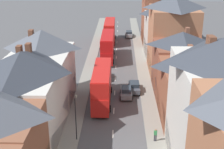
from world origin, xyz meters
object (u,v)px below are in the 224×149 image
(double_decker_bus_mid_street, at_px, (110,31))
(car_mid_black, at_px, (134,87))
(car_mid_white, at_px, (126,92))
(car_near_blue, at_px, (105,74))
(double_decker_bus_far_approaching, at_px, (107,46))
(car_parked_right_a, at_px, (105,37))
(pedestrian_mid_left, at_px, (155,134))
(street_lamp, at_px, (76,116))
(double_decker_bus_lead, at_px, (102,85))
(car_parked_left_b, at_px, (129,34))

(double_decker_bus_mid_street, bearing_deg, car_mid_black, -80.50)
(double_decker_bus_mid_street, relative_size, car_mid_white, 2.75)
(car_near_blue, height_order, car_mid_white, car_mid_white)
(double_decker_bus_mid_street, distance_m, double_decker_bus_far_approaching, 13.24)
(double_decker_bus_far_approaching, bearing_deg, car_mid_white, -78.75)
(car_parked_right_a, xyz_separation_m, car_mid_white, (4.90, -33.14, -0.01))
(car_near_blue, height_order, pedestrian_mid_left, pedestrian_mid_left)
(car_parked_right_a, distance_m, pedestrian_mid_left, 46.06)
(double_decker_bus_mid_street, xyz_separation_m, pedestrian_mid_left, (6.81, -43.58, -1.78))
(double_decker_bus_far_approaching, relative_size, car_mid_black, 2.64)
(double_decker_bus_far_approaching, relative_size, car_near_blue, 2.80)
(pedestrian_mid_left, bearing_deg, car_parked_right_a, 100.13)
(car_parked_right_a, bearing_deg, street_lamp, -91.46)
(double_decker_bus_lead, xyz_separation_m, street_lamp, (-2.44, -10.01, 0.43))
(double_decker_bus_far_approaching, bearing_deg, car_mid_black, -73.05)
(car_near_blue, xyz_separation_m, street_lamp, (-2.45, -19.38, 2.43))
(car_near_blue, bearing_deg, double_decker_bus_mid_street, 90.02)
(double_decker_bus_far_approaching, xyz_separation_m, street_lamp, (-2.44, -30.09, 0.43))
(pedestrian_mid_left, height_order, street_lamp, street_lamp)
(car_parked_right_a, relative_size, car_mid_white, 1.04)
(double_decker_bus_far_approaching, height_order, car_mid_white, double_decker_bus_far_approaching)
(car_near_blue, bearing_deg, car_parked_right_a, 92.89)
(car_mid_black, relative_size, pedestrian_mid_left, 2.54)
(double_decker_bus_lead, distance_m, car_mid_black, 6.62)
(car_mid_white, bearing_deg, car_mid_black, 57.43)
(double_decker_bus_lead, relative_size, street_lamp, 1.96)
(double_decker_bus_far_approaching, bearing_deg, car_parked_left_b, 75.23)
(car_near_blue, xyz_separation_m, car_mid_black, (4.90, -5.40, 0.02))
(car_mid_black, bearing_deg, car_mid_white, -122.57)
(double_decker_bus_far_approaching, distance_m, car_mid_white, 18.60)
(double_decker_bus_far_approaching, relative_size, car_parked_right_a, 2.66)
(car_parked_left_b, bearing_deg, car_mid_white, -92.03)
(double_decker_bus_mid_street, bearing_deg, double_decker_bus_far_approaching, -90.00)
(double_decker_bus_mid_street, relative_size, car_parked_right_a, 2.66)
(double_decker_bus_far_approaching, distance_m, car_parked_right_a, 15.18)
(double_decker_bus_lead, distance_m, car_parked_left_b, 39.06)
(car_parked_left_b, bearing_deg, car_near_blue, -99.49)
(double_decker_bus_far_approaching, height_order, pedestrian_mid_left, double_decker_bus_far_approaching)
(double_decker_bus_far_approaching, xyz_separation_m, car_mid_black, (4.91, -16.11, -1.98))
(double_decker_bus_lead, xyz_separation_m, car_mid_black, (4.91, 3.97, -1.98))
(car_parked_right_a, distance_m, car_mid_black, 31.72)
(street_lamp, bearing_deg, pedestrian_mid_left, -1.57)
(double_decker_bus_far_approaching, xyz_separation_m, car_near_blue, (0.01, -10.71, -2.00))
(double_decker_bus_mid_street, xyz_separation_m, car_parked_right_a, (-1.29, 1.76, -1.97))
(car_near_blue, distance_m, car_parked_right_a, 25.74)
(double_decker_bus_far_approaching, bearing_deg, double_decker_bus_lead, -90.00)
(car_parked_right_a, bearing_deg, double_decker_bus_lead, -87.89)
(car_near_blue, bearing_deg, double_decker_bus_lead, -90.06)
(double_decker_bus_lead, height_order, double_decker_bus_far_approaching, same)
(car_mid_black, bearing_deg, double_decker_bus_mid_street, 99.50)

